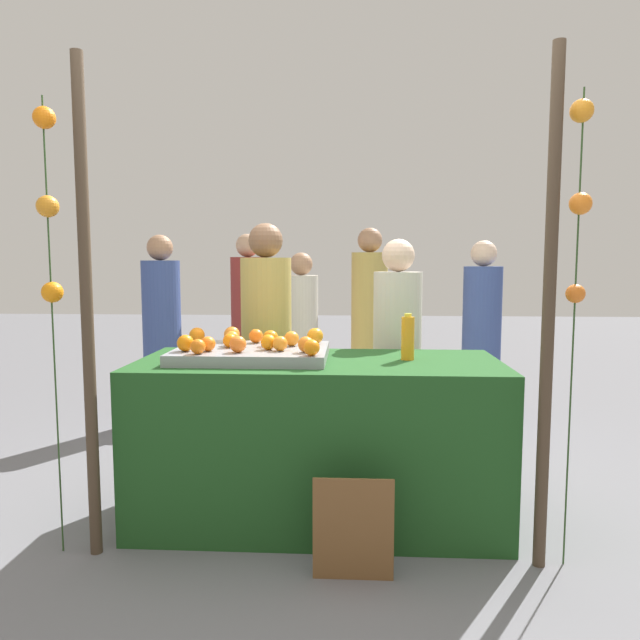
{
  "coord_description": "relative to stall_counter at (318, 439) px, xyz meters",
  "views": [
    {
      "loc": [
        0.18,
        -3.04,
        1.4
      ],
      "look_at": [
        0.0,
        0.15,
        1.07
      ],
      "focal_mm": 32.4,
      "sensor_mm": 36.0,
      "label": 1
    }
  ],
  "objects": [
    {
      "name": "ground_plane",
      "position": [
        0.0,
        0.0,
        -0.44
      ],
      "size": [
        24.0,
        24.0,
        0.0
      ],
      "primitive_type": "plane",
      "color": "slate"
    },
    {
      "name": "stall_counter",
      "position": [
        0.0,
        0.0,
        0.0
      ],
      "size": [
        1.93,
        0.82,
        0.87
      ],
      "primitive_type": "cube",
      "color": "#1E4C1E",
      "rests_on": "ground_plane"
    },
    {
      "name": "orange_tray",
      "position": [
        -0.36,
        0.02,
        0.47
      ],
      "size": [
        0.81,
        0.59,
        0.06
      ],
      "primitive_type": "cube",
      "color": "gray",
      "rests_on": "stall_counter"
    },
    {
      "name": "orange_0",
      "position": [
        -0.27,
        0.08,
        0.54
      ],
      "size": [
        0.09,
        0.09,
        0.09
      ],
      "primitive_type": "sphere",
      "color": "orange",
      "rests_on": "orange_tray"
    },
    {
      "name": "orange_1",
      "position": [
        -0.37,
        0.21,
        0.54
      ],
      "size": [
        0.08,
        0.08,
        0.08
      ],
      "primitive_type": "sphere",
      "color": "orange",
      "rests_on": "orange_tray"
    },
    {
      "name": "orange_2",
      "position": [
        -0.49,
        0.1,
        0.54
      ],
      "size": [
        0.08,
        0.08,
        0.08
      ],
      "primitive_type": "sphere",
      "color": "orange",
      "rests_on": "orange_tray"
    },
    {
      "name": "orange_3",
      "position": [
        -0.6,
        -0.21,
        0.54
      ],
      "size": [
        0.08,
        0.08,
        0.08
      ],
      "primitive_type": "sphere",
      "color": "orange",
      "rests_on": "orange_tray"
    },
    {
      "name": "orange_4",
      "position": [
        -0.52,
        0.23,
        0.54
      ],
      "size": [
        0.09,
        0.09,
        0.09
      ],
      "primitive_type": "sphere",
      "color": "orange",
      "rests_on": "orange_tray"
    },
    {
      "name": "orange_5",
      "position": [
        -0.06,
        -0.13,
        0.54
      ],
      "size": [
        0.08,
        0.08,
        0.08
      ],
      "primitive_type": "sphere",
      "color": "orange",
      "rests_on": "orange_tray"
    },
    {
      "name": "orange_6",
      "position": [
        -0.4,
        -0.15,
        0.54
      ],
      "size": [
        0.09,
        0.09,
        0.09
      ],
      "primitive_type": "sphere",
      "color": "orange",
      "rests_on": "orange_tray"
    },
    {
      "name": "orange_7",
      "position": [
        -0.02,
        -0.23,
        0.54
      ],
      "size": [
        0.08,
        0.08,
        0.08
      ],
      "primitive_type": "sphere",
      "color": "orange",
      "rests_on": "orange_tray"
    },
    {
      "name": "orange_8",
      "position": [
        -0.19,
        -0.08,
        0.54
      ],
      "size": [
        0.08,
        0.08,
        0.08
      ],
      "primitive_type": "sphere",
      "color": "orange",
      "rests_on": "orange_tray"
    },
    {
      "name": "orange_9",
      "position": [
        -0.48,
        0.02,
        0.53
      ],
      "size": [
        0.08,
        0.08,
        0.08
      ],
      "primitive_type": "sphere",
      "color": "orange",
      "rests_on": "orange_tray"
    },
    {
      "name": "orange_10",
      "position": [
        -0.68,
        -0.12,
        0.54
      ],
      "size": [
        0.09,
        0.09,
        0.09
      ],
      "primitive_type": "sphere",
      "color": "orange",
      "rests_on": "orange_tray"
    },
    {
      "name": "orange_11",
      "position": [
        -0.71,
        0.2,
        0.54
      ],
      "size": [
        0.09,
        0.09,
        0.09
      ],
      "primitive_type": "sphere",
      "color": "orange",
      "rests_on": "orange_tray"
    },
    {
      "name": "orange_12",
      "position": [
        -0.03,
        0.18,
        0.54
      ],
      "size": [
        0.09,
        0.09,
        0.09
      ],
      "primitive_type": "sphere",
      "color": "orange",
      "rests_on": "orange_tray"
    },
    {
      "name": "orange_13",
      "position": [
        -0.57,
        -0.12,
        0.54
      ],
      "size": [
        0.08,
        0.08,
        0.08
      ],
      "primitive_type": "sphere",
      "color": "orange",
      "rests_on": "orange_tray"
    },
    {
      "name": "orange_14",
      "position": [
        -0.15,
        0.1,
        0.54
      ],
      "size": [
        0.08,
        0.08,
        0.08
      ],
      "primitive_type": "sphere",
      "color": "orange",
      "rests_on": "orange_tray"
    },
    {
      "name": "orange_15",
      "position": [
        -0.26,
        -0.05,
        0.54
      ],
      "size": [
        0.08,
        0.08,
        0.08
      ],
      "primitive_type": "sphere",
      "color": "orange",
      "rests_on": "orange_tray"
    },
    {
      "name": "juice_bottle",
      "position": [
        0.48,
        0.04,
        0.55
      ],
      "size": [
        0.07,
        0.07,
        0.25
      ],
      "color": "orange",
      "rests_on": "stall_counter"
    },
    {
      "name": "chalkboard_sign",
      "position": [
        0.19,
        -0.61,
        -0.21
      ],
      "size": [
        0.36,
        0.03,
        0.47
      ],
      "color": "brown",
      "rests_on": "ground_plane"
    },
    {
      "name": "vendor_left",
      "position": [
        -0.38,
        0.69,
        0.33
      ],
      "size": [
        0.33,
        0.33,
        1.64
      ],
      "color": "tan",
      "rests_on": "ground_plane"
    },
    {
      "name": "vendor_right",
      "position": [
        0.47,
        0.65,
        0.28
      ],
      "size": [
        0.31,
        0.31,
        1.54
      ],
      "color": "beige",
      "rests_on": "ground_plane"
    },
    {
      "name": "crowd_person_0",
      "position": [
        -0.84,
        2.53,
        0.34
      ],
      "size": [
        0.33,
        0.33,
        1.67
      ],
      "color": "maroon",
      "rests_on": "ground_plane"
    },
    {
      "name": "crowd_person_1",
      "position": [
        -0.27,
        2.01,
        0.25
      ],
      "size": [
        0.3,
        0.3,
        1.48
      ],
      "color": "beige",
      "rests_on": "ground_plane"
    },
    {
      "name": "crowd_person_2",
      "position": [
        0.34,
        2.44,
        0.36
      ],
      "size": [
        0.34,
        0.34,
        1.72
      ],
      "color": "tan",
      "rests_on": "ground_plane"
    },
    {
      "name": "crowd_person_3",
      "position": [
        1.25,
        1.78,
        0.29
      ],
      "size": [
        0.31,
        0.31,
        1.57
      ],
      "color": "#384C8C",
      "rests_on": "ground_plane"
    },
    {
      "name": "crowd_person_4",
      "position": [
        -1.46,
        1.83,
        0.32
      ],
      "size": [
        0.33,
        0.33,
        1.63
      ],
      "color": "#384C8C",
      "rests_on": "ground_plane"
    },
    {
      "name": "canopy_post_left",
      "position": [
        -1.05,
        -0.45,
        0.73
      ],
      "size": [
        0.06,
        0.06,
        2.33
      ],
      "primitive_type": "cylinder",
      "color": "#473828",
      "rests_on": "ground_plane"
    },
    {
      "name": "canopy_post_right",
      "position": [
        1.05,
        -0.45,
        0.73
      ],
      "size": [
        0.06,
        0.06,
        2.33
      ],
      "primitive_type": "cylinder",
      "color": "#473828",
      "rests_on": "ground_plane"
    },
    {
      "name": "garland_strand_left",
      "position": [
        -1.21,
        -0.44,
        1.19
      ],
      "size": [
        0.11,
        0.11,
        2.14
      ],
      "color": "#2D4C23",
      "rests_on": "ground_plane"
    },
    {
      "name": "garland_strand_right",
      "position": [
        1.16,
        -0.43,
        1.24
      ],
      "size": [
        0.11,
        0.1,
        2.14
      ],
      "color": "#2D4C23",
      "rests_on": "ground_plane"
    }
  ]
}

